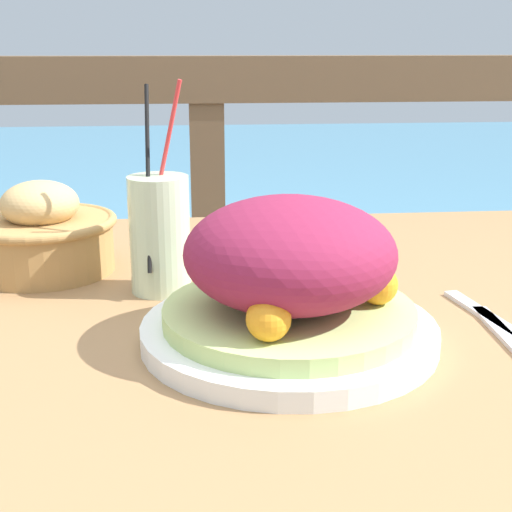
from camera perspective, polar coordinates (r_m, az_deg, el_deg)
name	(u,v)px	position (r m, az deg, el deg)	size (l,w,h in m)	color
patio_table	(228,397)	(0.81, -2.28, -11.18)	(1.23, 0.96, 0.77)	#997047
railing_fence	(208,182)	(1.50, -3.90, 5.95)	(2.80, 0.08, 1.03)	brown
sea_backdrop	(198,200)	(4.06, -4.69, 4.52)	(12.00, 4.00, 0.39)	teal
salad_plate	(290,281)	(0.70, 2.72, -2.02)	(0.30, 0.30, 0.15)	white
drink_glass	(160,234)	(0.85, -7.71, 1.77)	(0.07, 0.08, 0.25)	beige
bread_basket	(42,235)	(0.96, -16.71, 1.64)	(0.19, 0.19, 0.12)	#AD7F47
fork	(510,341)	(0.76, 19.68, -6.39)	(0.02, 0.18, 0.00)	silver
knife	(493,320)	(0.81, 18.42, -4.88)	(0.05, 0.18, 0.00)	silver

